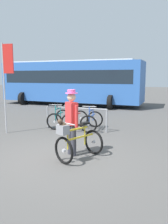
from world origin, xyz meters
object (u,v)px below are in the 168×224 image
(racked_bike_blue, at_px, (92,121))
(featured_bicycle, at_px, (76,141))
(racked_bike_teal, at_px, (59,118))
(banner_flag, at_px, (7,71))
(bus_distant, at_px, (71,80))
(person_with_featured_bike, at_px, (72,120))
(racked_bike_red, at_px, (75,119))

(racked_bike_blue, height_order, featured_bicycle, featured_bicycle)
(racked_bike_teal, bearing_deg, banner_flag, -131.37)
(bus_distant, bearing_deg, racked_bike_teal, -72.87)
(banner_flag, bearing_deg, featured_bicycle, -29.42)
(bus_distant, distance_m, banner_flag, 8.61)
(bus_distant, relative_size, banner_flag, 3.17)
(banner_flag, bearing_deg, racked_bike_teal, 48.63)
(person_with_featured_bike, xyz_separation_m, bus_distant, (-3.87, 10.05, 0.79))
(racked_bike_teal, xyz_separation_m, person_with_featured_bike, (1.69, -2.98, 0.58))
(racked_bike_blue, distance_m, person_with_featured_bike, 2.98)
(racked_bike_blue, bearing_deg, person_with_featured_bike, -84.37)
(racked_bike_red, xyz_separation_m, person_with_featured_bike, (0.99, -2.94, 0.58))
(racked_bike_red, distance_m, racked_bike_blue, 0.70)
(racked_bike_red, xyz_separation_m, banner_flag, (-2.00, -1.45, 1.86))
(racked_bike_teal, relative_size, racked_bike_blue, 1.05)
(racked_bike_blue, bearing_deg, featured_bicycle, -80.97)
(racked_bike_teal, relative_size, racked_bike_red, 1.00)
(racked_bike_teal, xyz_separation_m, banner_flag, (-1.30, -1.48, 1.86))
(featured_bicycle, bearing_deg, racked_bike_red, 110.39)
(racked_bike_blue, distance_m, banner_flag, 3.58)
(racked_bike_red, height_order, person_with_featured_bike, person_with_featured_bike)
(racked_bike_blue, height_order, banner_flag, banner_flag)
(featured_bicycle, height_order, person_with_featured_bike, person_with_featured_bike)
(racked_bike_red, height_order, racked_bike_blue, same)
(racked_bike_teal, height_order, racked_bike_red, same)
(racked_bike_blue, bearing_deg, racked_bike_teal, 177.38)
(featured_bicycle, height_order, bus_distant, bus_distant)
(bus_distant, bearing_deg, banner_flag, -84.15)
(racked_bike_blue, relative_size, person_with_featured_bike, 0.64)
(racked_bike_teal, distance_m, person_with_featured_bike, 3.47)
(racked_bike_teal, bearing_deg, person_with_featured_bike, -60.48)
(featured_bicycle, bearing_deg, racked_bike_teal, 120.12)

